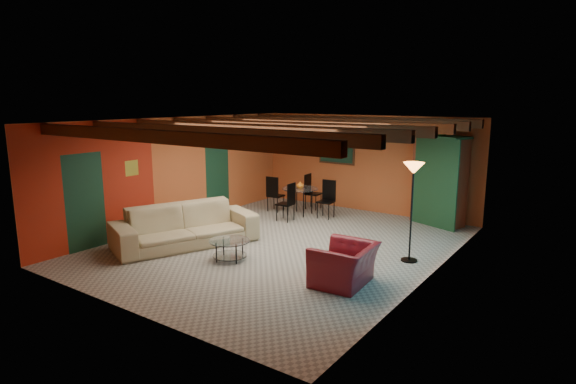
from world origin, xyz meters
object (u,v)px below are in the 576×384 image
Objects in this scene: sofa at (186,226)px; dining_table at (300,196)px; armoire at (439,182)px; floor_lamp at (411,212)px; potted_plant at (443,128)px; coffee_table at (230,250)px; armchair at (344,264)px; vase at (300,174)px.

dining_table reaches higher than sofa.
floor_lamp is (0.45, -3.12, -0.11)m from armoire.
potted_plant reaches higher than sofa.
potted_plant is (2.50, 5.09, 2.23)m from coffee_table.
armchair is 0.55× the size of dining_table.
dining_table is 4.37m from floor_lamp.
armoire is 3.15m from floor_lamp.
floor_lamp reaches higher than dining_table.
dining_table is at bearing -140.48° from armoire.
armchair is 1.96m from floor_lamp.
vase is at bearing 15.35° from sofa.
sofa is 3.76× the size of coffee_table.
dining_table is 4.11× the size of potted_plant.
armchair reaches higher than coffee_table.
dining_table reaches higher than coffee_table.
floor_lamp is at bearing -81.79° from potted_plant.
armoire reaches higher than coffee_table.
potted_plant is at bearing 18.64° from dining_table.
floor_lamp is (3.88, -1.96, 0.48)m from dining_table.
coffee_table is at bearing -76.67° from vase.
armchair is at bearing -47.87° from dining_table.
vase is (-3.43, -1.16, 0.02)m from armoire.
armchair is at bearing -90.51° from potted_plant.
sofa is 1.38× the size of armoire.
armchair is at bearing -105.47° from floor_lamp.
sofa is 15.45× the size of vase.
coffee_table is 3.63m from floor_lamp.
vase is at bearing 0.00° from dining_table.
armoire is (2.50, 5.09, 0.89)m from coffee_table.
floor_lamp is (4.38, 1.80, 0.54)m from sofa.
potted_plant reaches higher than floor_lamp.
floor_lamp is at bearing -26.81° from vase.
vase reaches higher than armchair.
potted_plant reaches higher than armoire.
sofa is at bearing -97.50° from vase.
coffee_table is (-2.45, -0.19, -0.15)m from armchair.
armoire is 3.62m from vase.
sofa is at bearing -157.62° from floor_lamp.
vase is (0.00, 0.00, 0.61)m from dining_table.
potted_plant reaches higher than coffee_table.
sofa is 2.79× the size of armchair.
sofa is 6.33m from armoire.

